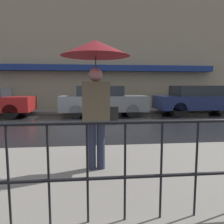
# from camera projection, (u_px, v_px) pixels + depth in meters

# --- Properties ---
(ground_plane) EXTENTS (80.00, 80.00, 0.00)m
(ground_plane) POSITION_uv_depth(u_px,v_px,m) (74.00, 125.00, 8.53)
(ground_plane) COLOR black
(sidewalk_near) EXTENTS (28.00, 3.13, 0.12)m
(sidewalk_near) POSITION_uv_depth(u_px,v_px,m) (53.00, 177.00, 3.46)
(sidewalk_near) COLOR slate
(sidewalk_near) RESTS_ON ground_plane
(sidewalk_far) EXTENTS (28.00, 1.68, 0.12)m
(sidewalk_far) POSITION_uv_depth(u_px,v_px,m) (79.00, 111.00, 12.88)
(sidewalk_far) COLOR slate
(sidewalk_far) RESTS_ON ground_plane
(lane_marking) EXTENTS (25.20, 0.12, 0.01)m
(lane_marking) POSITION_uv_depth(u_px,v_px,m) (74.00, 125.00, 8.53)
(lane_marking) COLOR gold
(lane_marking) RESTS_ON ground_plane
(building_storefront) EXTENTS (28.00, 0.85, 6.96)m
(building_storefront) POSITION_uv_depth(u_px,v_px,m) (79.00, 55.00, 13.44)
(building_storefront) COLOR gray
(building_storefront) RESTS_ON ground_plane
(railing_foreground) EXTENTS (12.00, 0.04, 1.03)m
(railing_foreground) POSITION_uv_depth(u_px,v_px,m) (28.00, 162.00, 2.08)
(railing_foreground) COLOR black
(railing_foreground) RESTS_ON sidewalk_near
(pedestrian) EXTENTS (1.10, 1.10, 2.09)m
(pedestrian) POSITION_uv_depth(u_px,v_px,m) (96.00, 67.00, 3.46)
(pedestrian) COLOR #23283D
(pedestrian) RESTS_ON sidewalk_near
(car_grey) EXTENTS (4.32, 1.84, 1.51)m
(car_grey) POSITION_uv_depth(u_px,v_px,m) (103.00, 101.00, 11.05)
(car_grey) COLOR slate
(car_grey) RESTS_ON ground_plane
(car_navy) EXTENTS (4.60, 1.86, 1.53)m
(car_navy) POSITION_uv_depth(u_px,v_px,m) (198.00, 100.00, 11.58)
(car_navy) COLOR #19234C
(car_navy) RESTS_ON ground_plane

